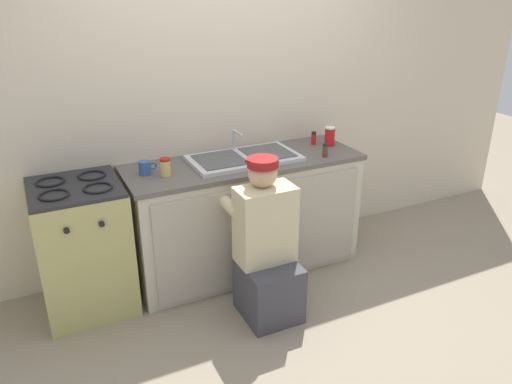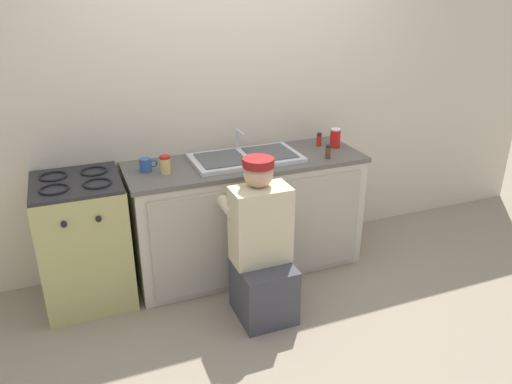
{
  "view_description": "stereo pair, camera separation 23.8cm",
  "coord_description": "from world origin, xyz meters",
  "px_view_note": "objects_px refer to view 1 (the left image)",
  "views": [
    {
      "loc": [
        -1.43,
        -2.87,
        2.13
      ],
      "look_at": [
        0.0,
        0.1,
        0.72
      ],
      "focal_mm": 35.0,
      "sensor_mm": 36.0,
      "label": 1
    },
    {
      "loc": [
        -1.22,
        -2.96,
        2.13
      ],
      "look_at": [
        0.0,
        0.1,
        0.72
      ],
      "focal_mm": 35.0,
      "sensor_mm": 36.0,
      "label": 2
    }
  ],
  "objects_px": {
    "spice_bottle_pepper": "(325,150)",
    "plumber_person": "(266,253)",
    "sink_double_basin": "(244,158)",
    "stove_range": "(83,247)",
    "soda_cup_red": "(330,136)",
    "coffee_mug": "(145,168)",
    "spice_bottle_red": "(314,138)",
    "condiment_jar": "(165,167)"
  },
  "relations": [
    {
      "from": "soda_cup_red",
      "to": "coffee_mug",
      "type": "height_order",
      "value": "soda_cup_red"
    },
    {
      "from": "plumber_person",
      "to": "spice_bottle_red",
      "type": "height_order",
      "value": "plumber_person"
    },
    {
      "from": "spice_bottle_pepper",
      "to": "sink_double_basin",
      "type": "bearing_deg",
      "value": 161.18
    },
    {
      "from": "spice_bottle_red",
      "to": "coffee_mug",
      "type": "xyz_separation_m",
      "value": [
        -1.39,
        -0.07,
        -0.0
      ]
    },
    {
      "from": "sink_double_basin",
      "to": "plumber_person",
      "type": "height_order",
      "value": "plumber_person"
    },
    {
      "from": "stove_range",
      "to": "spice_bottle_pepper",
      "type": "height_order",
      "value": "spice_bottle_pepper"
    },
    {
      "from": "coffee_mug",
      "to": "sink_double_basin",
      "type": "bearing_deg",
      "value": -2.28
    },
    {
      "from": "sink_double_basin",
      "to": "coffee_mug",
      "type": "distance_m",
      "value": 0.73
    },
    {
      "from": "spice_bottle_red",
      "to": "condiment_jar",
      "type": "xyz_separation_m",
      "value": [
        -1.27,
        -0.16,
        0.01
      ]
    },
    {
      "from": "soda_cup_red",
      "to": "spice_bottle_pepper",
      "type": "xyz_separation_m",
      "value": [
        -0.19,
        -0.22,
        -0.02
      ]
    },
    {
      "from": "spice_bottle_pepper",
      "to": "plumber_person",
      "type": "bearing_deg",
      "value": -149.05
    },
    {
      "from": "plumber_person",
      "to": "coffee_mug",
      "type": "xyz_separation_m",
      "value": [
        -0.6,
        0.65,
        0.48
      ]
    },
    {
      "from": "spice_bottle_pepper",
      "to": "coffee_mug",
      "type": "distance_m",
      "value": 1.33
    },
    {
      "from": "stove_range",
      "to": "coffee_mug",
      "type": "height_order",
      "value": "coffee_mug"
    },
    {
      "from": "sink_double_basin",
      "to": "spice_bottle_pepper",
      "type": "bearing_deg",
      "value": -18.82
    },
    {
      "from": "soda_cup_red",
      "to": "coffee_mug",
      "type": "distance_m",
      "value": 1.49
    },
    {
      "from": "spice_bottle_red",
      "to": "coffee_mug",
      "type": "bearing_deg",
      "value": -176.95
    },
    {
      "from": "soda_cup_red",
      "to": "condiment_jar",
      "type": "relative_size",
      "value": 1.19
    },
    {
      "from": "sink_double_basin",
      "to": "spice_bottle_pepper",
      "type": "distance_m",
      "value": 0.61
    },
    {
      "from": "spice_bottle_pepper",
      "to": "condiment_jar",
      "type": "bearing_deg",
      "value": 173.48
    },
    {
      "from": "plumber_person",
      "to": "condiment_jar",
      "type": "distance_m",
      "value": 0.89
    },
    {
      "from": "soda_cup_red",
      "to": "condiment_jar",
      "type": "bearing_deg",
      "value": -176.5
    },
    {
      "from": "spice_bottle_red",
      "to": "condiment_jar",
      "type": "height_order",
      "value": "condiment_jar"
    },
    {
      "from": "plumber_person",
      "to": "soda_cup_red",
      "type": "bearing_deg",
      "value": 35.81
    },
    {
      "from": "spice_bottle_pepper",
      "to": "condiment_jar",
      "type": "xyz_separation_m",
      "value": [
        -1.19,
        0.14,
        0.01
      ]
    },
    {
      "from": "stove_range",
      "to": "soda_cup_red",
      "type": "relative_size",
      "value": 6.06
    },
    {
      "from": "stove_range",
      "to": "condiment_jar",
      "type": "bearing_deg",
      "value": -5.68
    },
    {
      "from": "spice_bottle_pepper",
      "to": "coffee_mug",
      "type": "bearing_deg",
      "value": 170.19
    },
    {
      "from": "soda_cup_red",
      "to": "spice_bottle_red",
      "type": "relative_size",
      "value": 1.45
    },
    {
      "from": "plumber_person",
      "to": "condiment_jar",
      "type": "height_order",
      "value": "plumber_person"
    },
    {
      "from": "stove_range",
      "to": "coffee_mug",
      "type": "distance_m",
      "value": 0.68
    },
    {
      "from": "plumber_person",
      "to": "spice_bottle_pepper",
      "type": "relative_size",
      "value": 10.52
    },
    {
      "from": "coffee_mug",
      "to": "plumber_person",
      "type": "bearing_deg",
      "value": -46.98
    },
    {
      "from": "stove_range",
      "to": "soda_cup_red",
      "type": "height_order",
      "value": "soda_cup_red"
    },
    {
      "from": "sink_double_basin",
      "to": "stove_range",
      "type": "relative_size",
      "value": 0.87
    },
    {
      "from": "plumber_person",
      "to": "stove_range",
      "type": "bearing_deg",
      "value": 150.24
    },
    {
      "from": "plumber_person",
      "to": "spice_bottle_pepper",
      "type": "height_order",
      "value": "plumber_person"
    },
    {
      "from": "spice_bottle_pepper",
      "to": "spice_bottle_red",
      "type": "bearing_deg",
      "value": 73.99
    },
    {
      "from": "sink_double_basin",
      "to": "condiment_jar",
      "type": "bearing_deg",
      "value": -174.3
    },
    {
      "from": "plumber_person",
      "to": "spice_bottle_red",
      "type": "distance_m",
      "value": 1.17
    },
    {
      "from": "soda_cup_red",
      "to": "sink_double_basin",
      "type": "bearing_deg",
      "value": -178.27
    },
    {
      "from": "soda_cup_red",
      "to": "spice_bottle_red",
      "type": "bearing_deg",
      "value": 141.25
    }
  ]
}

